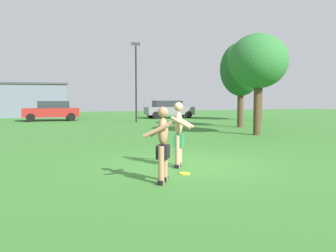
{
  "coord_description": "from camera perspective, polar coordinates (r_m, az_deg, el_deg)",
  "views": [
    {
      "loc": [
        -3.81,
        -9.05,
        1.84
      ],
      "look_at": [
        -0.82,
        -0.62,
        1.14
      ],
      "focal_mm": 38.93,
      "sensor_mm": 36.0,
      "label": 1
    }
  ],
  "objects": [
    {
      "name": "ground_plane",
      "position": [
        9.99,
        3.28,
        -6.17
      ],
      "size": [
        80.0,
        80.0,
        0.0
      ],
      "primitive_type": "plane",
      "color": "#38752D"
    },
    {
      "name": "player_near",
      "position": [
        9.65,
        1.71,
        -1.1
      ],
      "size": [
        0.73,
        0.77,
        1.72
      ],
      "color": "black",
      "rests_on": "ground_plane"
    },
    {
      "name": "player_in_black",
      "position": [
        7.86,
        -0.85,
        -2.69
      ],
      "size": [
        0.76,
        0.69,
        1.65
      ],
      "color": "black",
      "rests_on": "ground_plane"
    },
    {
      "name": "frisbee",
      "position": [
        8.88,
        2.62,
        -7.43
      ],
      "size": [
        0.28,
        0.28,
        0.03
      ],
      "primitive_type": "cylinder",
      "color": "yellow",
      "rests_on": "ground_plane"
    },
    {
      "name": "car_red_near_post",
      "position": [
        30.55,
        -17.81,
        2.33
      ],
      "size": [
        4.32,
        2.07,
        1.58
      ],
      "color": "maroon",
      "rests_on": "ground_plane"
    },
    {
      "name": "car_gray_mid_lot",
      "position": [
        32.93,
        0.1,
        2.68
      ],
      "size": [
        4.35,
        2.11,
        1.58
      ],
      "color": "slate",
      "rests_on": "ground_plane"
    },
    {
      "name": "lamp_post",
      "position": [
        27.39,
        -5.03,
        8.14
      ],
      "size": [
        0.6,
        0.24,
        5.91
      ],
      "color": "black",
      "rests_on": "ground_plane"
    },
    {
      "name": "outbuilding_behind_lot",
      "position": [
        38.06,
        -22.48,
        3.79
      ],
      "size": [
        9.1,
        5.49,
        3.24
      ],
      "color": "slate",
      "rests_on": "ground_plane"
    },
    {
      "name": "tree_left_field",
      "position": [
        18.54,
        13.93,
        9.74
      ],
      "size": [
        2.89,
        2.89,
        4.96
      ],
      "color": "#4C3823",
      "rests_on": "ground_plane"
    },
    {
      "name": "tree_right_field",
      "position": [
        29.92,
        14.35,
        8.79
      ],
      "size": [
        3.31,
        3.31,
        5.75
      ],
      "color": "#4C3823",
      "rests_on": "ground_plane"
    },
    {
      "name": "tree_behind_players",
      "position": [
        23.22,
        11.35,
        8.64
      ],
      "size": [
        2.58,
        2.58,
        5.27
      ],
      "color": "#4C3823",
      "rests_on": "ground_plane"
    }
  ]
}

